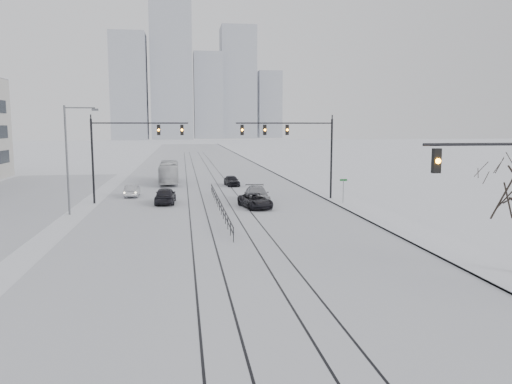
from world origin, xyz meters
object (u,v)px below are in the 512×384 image
Objects in this scene: sedan_sb_outer at (132,191)px; sedan_nb_far at (232,181)px; sedan_nb_front at (255,201)px; sedan_nb_right at (257,195)px; box_truck at (169,173)px; sedan_sb_inner at (165,196)px.

sedan_sb_outer is 1.01× the size of sedan_nb_far.
sedan_nb_front is 2.97m from sedan_nb_right.
sedan_nb_right is 0.54× the size of box_truck.
sedan_sb_inner is 15.22m from sedan_nb_far.
sedan_sb_outer is 0.71× the size of sedan_nb_right.
sedan_nb_front is 0.87× the size of sedan_nb_right.
box_truck is (3.51, 11.74, 0.75)m from sedan_sb_outer.
sedan_sb_inner reaches higher than sedan_nb_far.
sedan_nb_right is at bearing 67.55° from sedan_nb_front.
sedan_nb_far is at bearing 152.91° from box_truck.
box_truck is at bearing 118.91° from sedan_nb_right.
sedan_sb_inner is 1.00× the size of sedan_nb_front.
sedan_nb_front is 22.32m from box_truck.
sedan_nb_far is (-0.46, 16.89, -0.00)m from sedan_nb_front.
sedan_sb_inner is at bearing 177.53° from sedan_nb_right.
sedan_sb_outer is at bearing -53.76° from sedan_sb_inner.
sedan_sb_inner is 8.70m from sedan_nb_right.
sedan_nb_front reaches higher than sedan_sb_outer.
sedan_sb_inner reaches higher than sedan_sb_outer.
sedan_sb_outer is 0.82× the size of sedan_nb_front.
sedan_sb_outer is at bearing -151.53° from sedan_nb_far.
sedan_nb_far is at bearing 80.24° from sedan_nb_front.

